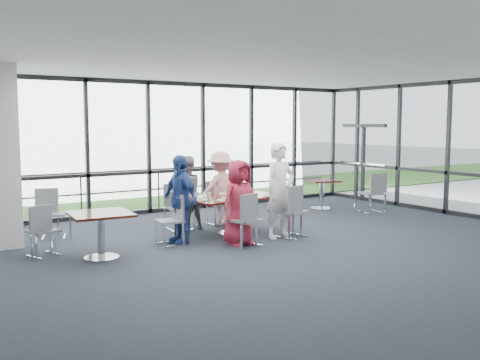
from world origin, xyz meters
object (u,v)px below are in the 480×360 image
side_table_right (322,185)px  diner_near_left (239,203)px  main_table (232,203)px  chair_main_end (169,221)px  diner_near_right (280,191)px  diner_end (180,199)px  chair_main_nl (245,220)px  chair_main_nr (292,212)px  side_table_left (101,219)px  chair_spare_r (370,193)px  structural_column (2,157)px  chair_spare_la (43,231)px  diner_far_right (221,189)px  chair_main_fr (219,204)px  diner_far_left (186,193)px  chair_main_fl (179,208)px  chair_spare_lb (53,214)px

side_table_right → diner_near_left: size_ratio=0.60×
main_table → chair_main_end: bearing=-178.6°
side_table_right → chair_main_end: 5.31m
diner_near_right → main_table: bearing=124.0°
diner_near_left → diner_end: 1.08m
chair_main_nl → chair_main_nr: 1.18m
diner_near_right → diner_end: diner_near_right is taller
side_table_left → chair_spare_r: 7.04m
chair_main_end → diner_end: bearing=105.2°
structural_column → main_table: 4.24m
chair_spare_la → diner_near_left: bearing=-39.7°
chair_main_end → chair_spare_r: 5.68m
diner_far_right → chair_main_fr: diner_far_right is taller
side_table_left → diner_far_left: bearing=30.7°
chair_spare_r → diner_near_left: bearing=-151.1°
diner_near_left → diner_far_left: size_ratio=1.01×
diner_near_left → chair_main_end: bearing=138.1°
diner_near_left → chair_spare_r: 4.76m
side_table_left → chair_main_nl: bearing=-13.1°
side_table_left → chair_main_end: chair_main_end is taller
diner_far_left → diner_end: 1.17m
diner_end → chair_main_nl: size_ratio=1.72×
side_table_right → diner_far_right: (-3.29, -0.46, 0.18)m
main_table → chair_spare_r: chair_spare_r is taller
main_table → chair_main_fr: size_ratio=2.27×
chair_main_end → main_table: bearing=101.8°
side_table_right → chair_spare_la: 7.24m
side_table_right → diner_far_right: bearing=-172.1°
diner_end → chair_spare_la: bearing=-105.5°
diner_far_left → chair_main_fr: bearing=-178.1°
main_table → diner_near_left: bearing=-121.9°
chair_main_fl → chair_spare_la: (-2.85, -0.74, -0.03)m
chair_main_fl → chair_spare_r: bearing=-179.9°
diner_near_left → chair_spare_r: diner_near_left is taller
structural_column → diner_far_right: size_ratio=2.02×
main_table → chair_main_nl: bearing=-117.1°
diner_near_left → chair_main_nl: diner_near_left is taller
chair_spare_la → diner_end: bearing=-29.5°
chair_main_end → chair_spare_r: size_ratio=0.92×
diner_near_left → chair_spare_lb: bearing=127.6°
side_table_right → chair_main_fl: chair_main_fl is taller
chair_main_fr → structural_column: bearing=-6.0°
diner_near_right → chair_main_fr: size_ratio=2.01×
diner_near_right → chair_main_end: 2.17m
chair_main_nr → chair_spare_lb: chair_main_nr is taller
diner_far_right → chair_spare_r: bearing=170.4°
chair_main_fl → chair_spare_lb: bearing=-7.6°
structural_column → chair_spare_lb: 1.48m
diner_near_left → chair_main_nl: size_ratio=1.64×
structural_column → main_table: size_ratio=1.56×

